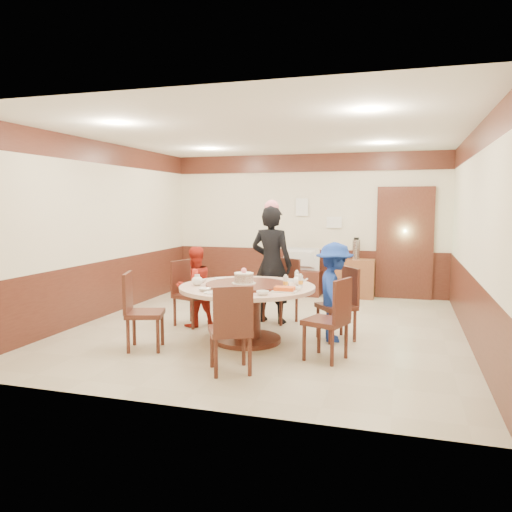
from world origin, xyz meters
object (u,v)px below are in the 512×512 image
(banquet_table, at_px, (247,302))
(side_cabinet, at_px, (353,278))
(person_blue, at_px, (334,292))
(tv_stand, at_px, (300,282))
(birthday_cake, at_px, (244,278))
(thermos, at_px, (356,249))
(person_red, at_px, (195,286))
(person_standing, at_px, (272,265))
(television, at_px, (300,259))
(shrimp_platter, at_px, (285,290))

(banquet_table, bearing_deg, side_cabinet, 73.97)
(person_blue, bearing_deg, tv_stand, 7.23)
(birthday_cake, relative_size, thermos, 0.82)
(person_blue, bearing_deg, banquet_table, 97.61)
(banquet_table, bearing_deg, person_red, 149.43)
(thermos, bearing_deg, person_blue, -89.70)
(person_red, xyz_separation_m, person_blue, (2.10, -0.20, 0.06))
(person_standing, height_order, thermos, person_standing)
(side_cabinet, bearing_deg, television, -178.37)
(person_standing, distance_m, person_red, 1.21)
(birthday_cake, xyz_separation_m, thermos, (1.11, 3.60, 0.09))
(banquet_table, bearing_deg, shrimp_platter, -28.81)
(thermos, bearing_deg, shrimp_platter, -97.19)
(person_red, xyz_separation_m, birthday_cake, (0.97, -0.62, 0.26))
(person_red, xyz_separation_m, shrimp_platter, (1.59, -0.91, 0.18))
(side_cabinet, bearing_deg, birthday_cake, -106.51)
(person_blue, bearing_deg, shrimp_platter, 132.17)
(shrimp_platter, bearing_deg, birthday_cake, 154.57)
(person_blue, relative_size, tv_stand, 1.55)
(tv_stand, xyz_separation_m, side_cabinet, (1.06, 0.03, 0.12))
(thermos, bearing_deg, television, -178.43)
(side_cabinet, height_order, thermos, thermos)
(television, bearing_deg, tv_stand, -0.00)
(person_red, distance_m, tv_stand, 3.12)
(banquet_table, relative_size, television, 2.31)
(banquet_table, height_order, person_red, person_red)
(person_blue, distance_m, side_cabinet, 3.19)
(person_standing, height_order, person_red, person_standing)
(person_standing, height_order, person_blue, person_standing)
(shrimp_platter, relative_size, thermos, 0.79)
(thermos, bearing_deg, person_standing, -113.34)
(person_blue, xyz_separation_m, birthday_cake, (-1.12, -0.42, 0.20))
(person_standing, relative_size, thermos, 4.70)
(banquet_table, distance_m, person_standing, 1.21)
(banquet_table, height_order, side_cabinet, banquet_table)
(shrimp_platter, bearing_deg, tv_stand, 98.93)
(side_cabinet, distance_m, thermos, 0.57)
(thermos, bearing_deg, birthday_cake, -107.11)
(birthday_cake, bearing_deg, tv_stand, 89.84)
(tv_stand, bearing_deg, birthday_cake, -90.16)
(person_red, bearing_deg, shrimp_platter, 97.63)
(person_blue, height_order, side_cabinet, person_blue)
(person_red, bearing_deg, person_blue, 121.98)
(person_standing, distance_m, side_cabinet, 2.67)
(shrimp_platter, height_order, thermos, thermos)
(person_blue, distance_m, tv_stand, 3.37)
(banquet_table, xyz_separation_m, birthday_cake, (-0.04, -0.02, 0.32))
(banquet_table, height_order, shrimp_platter, shrimp_platter)
(banquet_table, distance_m, person_blue, 1.16)
(banquet_table, xyz_separation_m, television, (-0.03, 3.54, 0.19))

